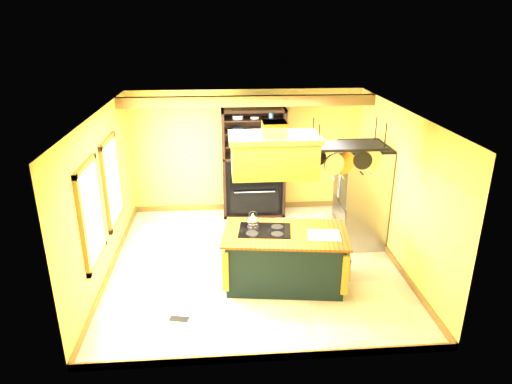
{
  "coord_description": "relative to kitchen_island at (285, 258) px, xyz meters",
  "views": [
    {
      "loc": [
        -0.52,
        -7.13,
        4.11
      ],
      "look_at": [
        0.05,
        0.3,
        1.24
      ],
      "focal_mm": 32.0,
      "sensor_mm": 36.0,
      "label": 1
    }
  ],
  "objects": [
    {
      "name": "wall_back",
      "position": [
        -0.44,
        3.18,
        0.88
      ],
      "size": [
        5.0,
        0.02,
        2.7
      ],
      "primitive_type": "cube",
      "color": "gold",
      "rests_on": "floor"
    },
    {
      "name": "ceiling",
      "position": [
        -0.44,
        0.68,
        2.23
      ],
      "size": [
        5.0,
        5.0,
        0.0
      ],
      "primitive_type": "plane",
      "rotation": [
        3.14,
        0.0,
        0.0
      ],
      "color": "white",
      "rests_on": "wall_back"
    },
    {
      "name": "window_far",
      "position": [
        -2.91,
        1.28,
        0.93
      ],
      "size": [
        0.06,
        1.06,
        1.56
      ],
      "color": "brown",
      "rests_on": "wall_left"
    },
    {
      "name": "ceiling_beam",
      "position": [
        -0.44,
        2.38,
        2.12
      ],
      "size": [
        5.0,
        0.15,
        0.2
      ],
      "primitive_type": "cube",
      "color": "brown",
      "rests_on": "ceiling"
    },
    {
      "name": "wall_front",
      "position": [
        -0.44,
        -1.82,
        0.88
      ],
      "size": [
        5.0,
        0.02,
        2.7
      ],
      "primitive_type": "cube",
      "color": "gold",
      "rests_on": "floor"
    },
    {
      "name": "wall_right",
      "position": [
        2.06,
        0.68,
        0.88
      ],
      "size": [
        0.02,
        5.0,
        2.7
      ],
      "primitive_type": "cube",
      "color": "gold",
      "rests_on": "floor"
    },
    {
      "name": "kitchen_island",
      "position": [
        0.0,
        0.0,
        0.0
      ],
      "size": [
        2.1,
        1.34,
        1.11
      ],
      "rotation": [
        0.0,
        0.0,
        -0.13
      ],
      "color": "black",
      "rests_on": "floor"
    },
    {
      "name": "pot_rack",
      "position": [
        0.91,
        0.01,
        1.75
      ],
      "size": [
        1.16,
        0.54,
        0.86
      ],
      "color": "black",
      "rests_on": "ceiling"
    },
    {
      "name": "window_near",
      "position": [
        -2.91,
        -0.12,
        0.93
      ],
      "size": [
        0.06,
        1.06,
        1.56
      ],
      "color": "brown",
      "rests_on": "wall_left"
    },
    {
      "name": "refrigerator",
      "position": [
        1.63,
        1.39,
        0.45
      ],
      "size": [
        0.82,
        0.97,
        1.9
      ],
      "color": "#95999D",
      "rests_on": "floor"
    },
    {
      "name": "floor",
      "position": [
        -0.44,
        0.68,
        -0.47
      ],
      "size": [
        5.0,
        5.0,
        0.0
      ],
      "primitive_type": "plane",
      "color": "beige",
      "rests_on": "ground"
    },
    {
      "name": "hutch",
      "position": [
        -0.29,
        2.92,
        0.44
      ],
      "size": [
        1.34,
        0.61,
        2.37
      ],
      "color": "black",
      "rests_on": "floor"
    },
    {
      "name": "floor_register",
      "position": [
        -1.65,
        -0.85,
        -0.46
      ],
      "size": [
        0.3,
        0.18,
        0.01
      ],
      "primitive_type": "cube",
      "rotation": [
        0.0,
        0.0,
        -0.22
      ],
      "color": "black",
      "rests_on": "floor"
    },
    {
      "name": "wall_left",
      "position": [
        -2.94,
        0.68,
        0.88
      ],
      "size": [
        0.02,
        5.0,
        2.7
      ],
      "primitive_type": "cube",
      "color": "gold",
      "rests_on": "floor"
    },
    {
      "name": "range_hood",
      "position": [
        -0.2,
        -0.0,
        1.76
      ],
      "size": [
        1.33,
        0.75,
        0.8
      ],
      "color": "gold",
      "rests_on": "ceiling"
    }
  ]
}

